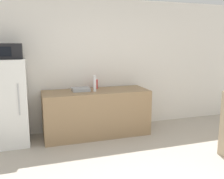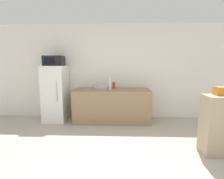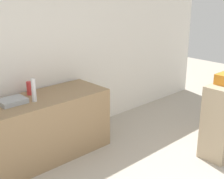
{
  "view_description": "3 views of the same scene",
  "coord_description": "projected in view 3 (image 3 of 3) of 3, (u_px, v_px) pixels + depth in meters",
  "views": [
    {
      "loc": [
        -1.16,
        -2.03,
        1.72
      ],
      "look_at": [
        0.1,
        1.83,
        0.98
      ],
      "focal_mm": 40.0,
      "sensor_mm": 36.0,
      "label": 1
    },
    {
      "loc": [
        0.15,
        -2.08,
        1.55
      ],
      "look_at": [
        0.0,
        1.89,
        0.94
      ],
      "focal_mm": 28.0,
      "sensor_mm": 36.0,
      "label": 2
    },
    {
      "loc": [
        -1.86,
        -1.0,
        2.23
      ],
      "look_at": [
        0.57,
        1.6,
        1.06
      ],
      "focal_mm": 50.0,
      "sensor_mm": 36.0,
      "label": 3
    }
  ],
  "objects": [
    {
      "name": "wall_back",
      "position": [
        18.0,
        60.0,
        4.17
      ],
      "size": [
        8.0,
        0.06,
        2.6
      ],
      "primitive_type": "cube",
      "color": "white",
      "rests_on": "ground_plane"
    },
    {
      "name": "counter",
      "position": [
        37.0,
        130.0,
        4.14
      ],
      "size": [
        1.98,
        0.71,
        0.86
      ],
      "primitive_type": "cube",
      "color": "#937551",
      "rests_on": "ground_plane"
    },
    {
      "name": "sink_basin",
      "position": [
        12.0,
        101.0,
        3.85
      ],
      "size": [
        0.32,
        0.26,
        0.06
      ],
      "primitive_type": "cube",
      "color": "#9EA3A8",
      "rests_on": "counter"
    },
    {
      "name": "bottle_tall",
      "position": [
        34.0,
        90.0,
        3.88
      ],
      "size": [
        0.06,
        0.06,
        0.3
      ],
      "primitive_type": "cylinder",
      "color": "silver",
      "rests_on": "counter"
    },
    {
      "name": "bottle_short",
      "position": [
        30.0,
        88.0,
        4.15
      ],
      "size": [
        0.08,
        0.08,
        0.18
      ],
      "primitive_type": "cylinder",
      "color": "red",
      "rests_on": "counter"
    }
  ]
}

